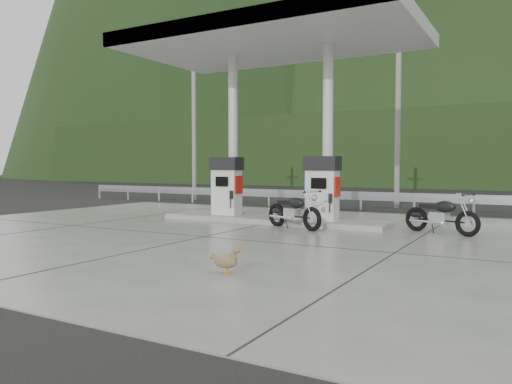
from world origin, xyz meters
The scene contains 17 objects.
ground centered at (0.00, 0.00, 0.00)m, with size 160.00×160.00×0.00m, color black.
forecourt_apron centered at (0.00, 0.00, 0.01)m, with size 18.00×14.00×0.02m, color slate.
pump_island centered at (0.00, 2.50, 0.10)m, with size 7.00×1.40×0.15m, color gray.
gas_pump_left centered at (-1.60, 2.50, 1.07)m, with size 0.95×0.55×1.80m, color silver, non-canonical shape.
gas_pump_right centered at (1.60, 2.50, 1.07)m, with size 0.95×0.55×1.80m, color silver, non-canonical shape.
canopy_column_left centered at (-1.60, 2.90, 2.67)m, with size 0.30×0.30×5.00m, color silver.
canopy_column_right centered at (1.60, 2.90, 2.67)m, with size 0.30×0.30×5.00m, color silver.
canopy_roof centered at (0.00, 2.50, 5.37)m, with size 8.50×5.00×0.40m, color silver.
guardrail centered at (0.00, 8.00, 0.71)m, with size 26.00×0.16×1.42m, color #96999D, non-canonical shape.
road centered at (0.00, 11.50, 0.00)m, with size 60.00×7.00×0.01m, color black.
utility_pole_a centered at (-8.00, 9.50, 4.00)m, with size 0.22×0.22×8.00m, color gray.
utility_pole_b centered at (2.00, 9.50, 4.00)m, with size 0.22×0.22×8.00m, color gray.
tree_band centered at (0.00, 30.00, 3.00)m, with size 80.00×6.00×6.00m, color black.
forested_hills centered at (0.00, 60.00, 0.00)m, with size 100.00×40.00×140.00m, color black, non-canonical shape.
motorcycle_left centered at (1.19, 1.48, 0.47)m, with size 1.91×0.60×0.90m, color black, non-canonical shape.
motorcycle_right centered at (4.81, 2.36, 0.46)m, with size 1.86×0.59×0.88m, color black, non-canonical shape.
duck centered at (2.65, -4.16, 0.21)m, with size 0.54×0.15×0.39m, color brown, non-canonical shape.
Camera 1 is at (6.84, -10.64, 1.70)m, focal length 35.00 mm.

